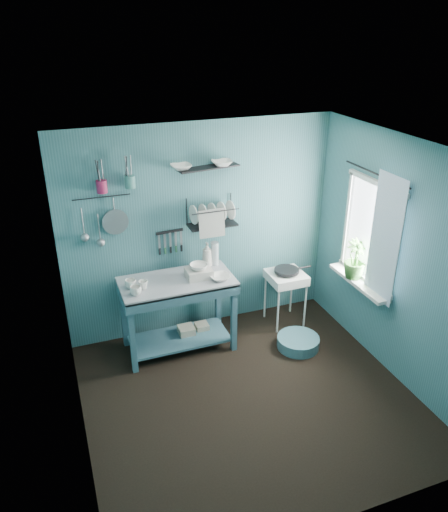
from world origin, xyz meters
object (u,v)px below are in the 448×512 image
object	(u,v)px
work_counter	(178,315)
mug_right	(131,284)
utensil_cup_magenta	(102,187)
floor_basin	(298,342)
hotplate_stand	(285,298)
storage_tin_small	(202,331)
utensil_cup_teal	(130,182)
colander	(115,222)
soap_bottle	(207,255)
water_bottle	(215,253)
frying_pan	(287,270)
storage_tin_large	(186,335)
mug_mid	(143,285)
wash_tub	(199,273)
mug_left	(136,291)
dish_rack	(212,212)
potted_plant	(355,259)

from	to	relation	value
work_counter	mug_right	xyz separation A→B (m)	(-0.50, 0.00, 0.49)
utensil_cup_magenta	floor_basin	world-z (taller)	utensil_cup_magenta
hotplate_stand	storage_tin_small	distance (m)	1.11
utensil_cup_teal	colander	size ratio (longest dim) A/B	0.46
soap_bottle	water_bottle	size ratio (longest dim) A/B	1.07
frying_pan	storage_tin_small	bearing A→B (deg)	179.17
hotplate_stand	storage_tin_large	world-z (taller)	hotplate_stand
utensil_cup_teal	floor_basin	xyz separation A→B (m)	(1.66, -0.83, -1.87)
mug_mid	hotplate_stand	world-z (taller)	mug_mid
wash_tub	colander	distance (m)	1.06
soap_bottle	utensil_cup_magenta	xyz separation A→B (m)	(-1.07, 0.14, 0.89)
hotplate_stand	frying_pan	size ratio (longest dim) A/B	2.28
utensil_cup_magenta	hotplate_stand	bearing A→B (deg)	-7.74
hotplate_stand	wash_tub	bearing A→B (deg)	-178.52
mug_right	water_bottle	bearing A→B (deg)	12.17
utensil_cup_teal	floor_basin	world-z (taller)	utensil_cup_teal
storage_tin_small	floor_basin	distance (m)	1.14
hotplate_stand	utensil_cup_teal	bearing A→B (deg)	168.23
wash_tub	utensil_cup_teal	world-z (taller)	utensil_cup_teal
hotplate_stand	frying_pan	distance (m)	0.38
mug_right	storage_tin_large	size ratio (longest dim) A/B	0.56
soap_bottle	water_bottle	world-z (taller)	soap_bottle
wash_tub	storage_tin_small	size ratio (longest dim) A/B	1.40
utensil_cup_magenta	floor_basin	bearing A→B (deg)	-22.98
water_bottle	floor_basin	distance (m)	1.42
soap_bottle	utensil_cup_teal	xyz separation A→B (m)	(-0.78, 0.14, 0.91)
soap_bottle	floor_basin	distance (m)	1.47
mug_mid	mug_left	bearing A→B (deg)	-135.00
water_bottle	hotplate_stand	size ratio (longest dim) A/B	0.41
floor_basin	wash_tub	bearing A→B (deg)	156.00
wash_tub	storage_tin_large	world-z (taller)	wash_tub
water_bottle	colander	bearing A→B (deg)	171.95
mug_mid	colander	distance (m)	0.74
wash_tub	floor_basin	xyz separation A→B (m)	(1.04, -0.46, -0.87)
hotplate_stand	storage_tin_large	xyz separation A→B (m)	(-1.28, -0.01, -0.23)
dish_rack	potted_plant	size ratio (longest dim) A/B	1.23
wash_tub	colander	bearing A→B (deg)	153.89
wash_tub	dish_rack	bearing A→B (deg)	49.01
floor_basin	storage_tin_small	bearing A→B (deg)	150.38
mug_right	colander	size ratio (longest dim) A/B	0.44
utensil_cup_magenta	colander	bearing A→B (deg)	15.91
work_counter	utensil_cup_teal	bearing A→B (deg)	145.04
mug_mid	mug_right	xyz separation A→B (m)	(-0.12, 0.06, 0.00)
mug_right	floor_basin	distance (m)	2.05
mug_left	colander	size ratio (longest dim) A/B	0.44
mug_mid	colander	world-z (taller)	colander
colander	storage_tin_large	bearing A→B (deg)	-26.36
wash_tub	hotplate_stand	xyz separation A→B (m)	(1.13, 0.08, -0.59)
wash_tub	frying_pan	bearing A→B (deg)	4.25
mug_left	storage_tin_large	world-z (taller)	mug_left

